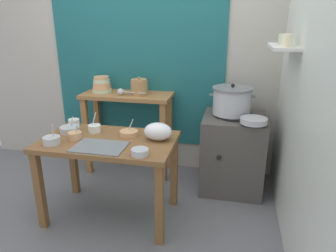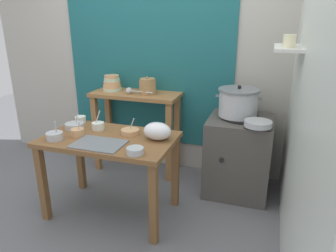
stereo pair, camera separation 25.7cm
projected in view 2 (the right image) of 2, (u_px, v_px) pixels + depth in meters
ground_plane at (124, 211)px, 2.84m from camera, size 9.00×9.00×0.00m
wall_back at (170, 53)px, 3.37m from camera, size 4.40×0.12×2.60m
wall_right at (309, 73)px, 2.18m from camera, size 0.30×3.20×2.60m
prep_table at (110, 149)px, 2.65m from camera, size 1.10×0.66×0.72m
back_shelf_table at (136, 112)px, 3.43m from camera, size 0.96×0.40×0.90m
stove_block at (238, 155)px, 3.07m from camera, size 0.60×0.61×0.78m
steamer_pot at (238, 102)px, 2.93m from camera, size 0.43×0.38×0.30m
clay_pot at (148, 86)px, 3.29m from camera, size 0.18×0.18×0.19m
bowl_stack_enamel at (112, 84)px, 3.44m from camera, size 0.21×0.21×0.17m
ladle at (130, 91)px, 3.29m from camera, size 0.31×0.07×0.07m
serving_tray at (99, 144)px, 2.45m from camera, size 0.40×0.28×0.01m
plastic_bag at (157, 131)px, 2.53m from camera, size 0.23×0.17×0.15m
wide_pan at (258, 124)px, 2.68m from camera, size 0.24×0.24×0.05m
prep_bowl_0 at (77, 132)px, 2.62m from camera, size 0.11×0.11×0.14m
prep_bowl_1 at (55, 136)px, 2.54m from camera, size 0.13×0.13×0.17m
prep_bowl_2 at (98, 126)px, 2.77m from camera, size 0.11×0.11×0.17m
prep_bowl_3 at (75, 126)px, 2.80m from camera, size 0.17×0.17×0.15m
prep_bowl_4 at (130, 131)px, 2.67m from camera, size 0.16×0.16×0.14m
prep_bowl_5 at (80, 119)px, 2.96m from camera, size 0.10×0.10×0.06m
prep_bowl_6 at (135, 151)px, 2.28m from camera, size 0.13×0.13×0.05m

